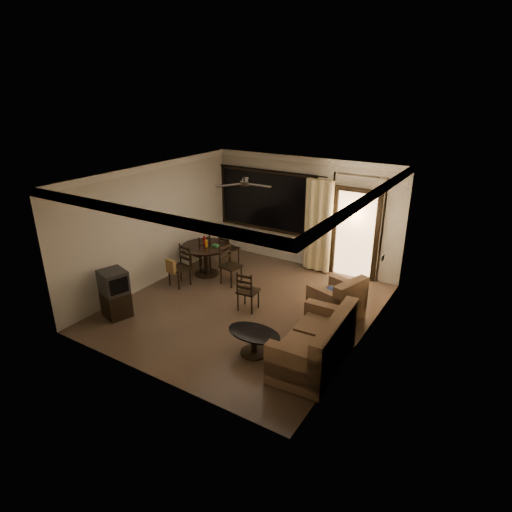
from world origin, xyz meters
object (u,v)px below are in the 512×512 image
Objects in this scene: dining_chair_west at (201,259)px; dining_chair_north at (229,255)px; dining_table at (206,252)px; tv_cabinet at (115,294)px; dining_chair_south at (179,273)px; armchair at (339,301)px; side_chair at (248,298)px; dining_chair_east at (231,273)px; coffee_table at (254,339)px; sofa at (317,346)px.

dining_chair_north is at bearing 156.04° from dining_chair_west.
tv_cabinet is (-0.28, -2.60, -0.09)m from dining_table.
dining_chair_south is at bearing 90.00° from dining_chair_north.
dining_table is 0.91m from dining_chair_south.
armchair is 1.85m from side_chair.
dining_chair_east is 2.89m from coffee_table.
dining_chair_east is 2.71m from tv_cabinet.
tv_cabinet is at bearing 165.38° from dining_chair_east.
dining_table reaches higher than dining_chair_north.
dining_chair_east is 0.53× the size of sofa.
armchair is at bearing -4.81° from dining_table.
dining_chair_west is at bearing 85.56° from dining_chair_east.
sofa reaches higher than dining_chair_east.
side_chair is at bearing 143.99° from dining_chair_north.
dining_chair_east is 1.07× the size of side_chair.
dining_chair_north is 2.46m from side_chair.
dining_chair_north is at bearing 99.70° from tv_cabinet.
side_chair is at bearing -27.97° from dining_table.
dining_chair_east is 0.96× the size of tv_cabinet.
dining_table is 0.45m from dining_chair_west.
dining_chair_east is at bearing 145.94° from sofa.
tv_cabinet reaches higher than armchair.
dining_chair_south is (0.15, -0.98, 0.02)m from dining_chair_west.
coffee_table is (2.80, -2.26, -0.31)m from dining_table.
armchair reaches higher than side_chair.
sofa reaches higher than coffee_table.
dining_chair_east is at bearing -9.67° from dining_table.
dining_chair_north is 1.07× the size of side_chair.
dining_table is 4.35m from sofa.
armchair is at bearing 97.08° from sofa.
sofa is 1.65× the size of armchair.
dining_table reaches higher than sofa.
sofa is at bearing -111.76° from dining_chair_east.
sofa is 1.10m from coffee_table.
armchair is 2.10m from coffee_table.
dining_chair_west is at bearing -168.95° from armchair.
dining_chair_east reaches higher than coffee_table.
dining_chair_west is 1.00× the size of dining_chair_north.
tv_cabinet reaches higher than dining_chair_north.
dining_chair_east is at bearing -165.80° from armchair.
dining_table is at bearing 74.26° from dining_chair_west.
coffee_table is at bearing -38.90° from dining_table.
tv_cabinet is (-0.41, -3.38, 0.22)m from dining_chair_north.
dining_chair_east and dining_chair_north have the same top height.
coffee_table is (-1.07, -0.26, -0.09)m from sofa.
dining_chair_south is 1.77m from tv_cabinet.
dining_chair_south reaches higher than armchair.
dining_chair_south is 0.96× the size of tv_cabinet.
dining_chair_west reaches higher than armchair.
coffee_table is (2.94, -1.41, -0.02)m from dining_chair_south.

